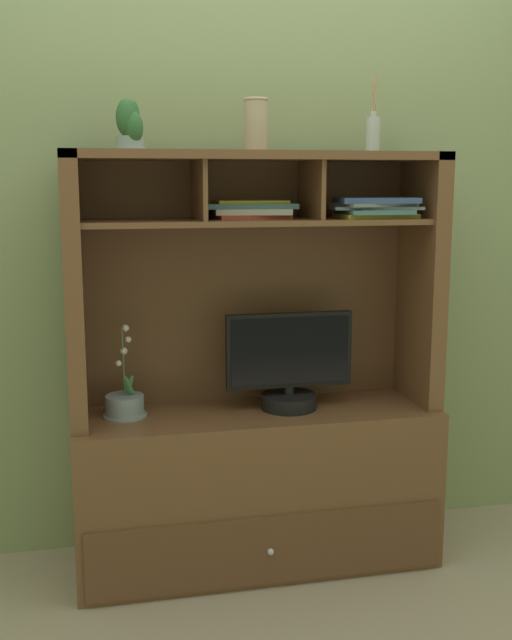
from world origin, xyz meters
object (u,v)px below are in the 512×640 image
at_px(diffuser_bottle, 373,133).
at_px(tv_monitor, 289,368).
at_px(potted_succulent, 130,126).
at_px(potted_orchid, 125,404).
at_px(magazine_stack_centre, 375,208).
at_px(ceramic_vase, 256,125).
at_px(media_console, 256,442).
at_px(magazine_stack_left, 250,209).

bearing_deg(diffuser_bottle, tv_monitor, -175.86).
bearing_deg(potted_succulent, potted_orchid, 156.08).
bearing_deg(potted_succulent, diffuser_bottle, 0.56).
xyz_separation_m(magazine_stack_centre, ceramic_vase, (-0.43, 0.05, 0.29)).
relative_size(tv_monitor, ceramic_vase, 2.59).
bearing_deg(potted_orchid, magazine_stack_centre, -4.29).
height_order(potted_orchid, ceramic_vase, ceramic_vase).
distance_m(magazine_stack_centre, ceramic_vase, 0.52).
height_order(potted_orchid, potted_succulent, potted_succulent).
xyz_separation_m(tv_monitor, diffuser_bottle, (0.31, 0.02, 0.85)).
bearing_deg(media_console, magazine_stack_centre, -7.53).
height_order(tv_monitor, magazine_stack_centre, magazine_stack_centre).
distance_m(media_console, magazine_stack_left, 0.86).
relative_size(media_console, diffuser_bottle, 5.79).
xyz_separation_m(tv_monitor, ceramic_vase, (-0.12, 0.01, 0.87)).
bearing_deg(ceramic_vase, tv_monitor, -6.94).
distance_m(media_console, potted_succulent, 1.22).
height_order(media_console, magazine_stack_centre, media_console).
height_order(magazine_stack_left, potted_succulent, potted_succulent).
bearing_deg(tv_monitor, magazine_stack_centre, -6.33).
height_order(potted_orchid, magazine_stack_left, magazine_stack_left).
distance_m(magazine_stack_centre, potted_succulent, 0.90).
xyz_separation_m(potted_orchid, magazine_stack_centre, (0.90, -0.07, 0.69)).
distance_m(magazine_stack_left, ceramic_vase, 0.29).
distance_m(potted_orchid, magazine_stack_left, 0.83).
bearing_deg(magazine_stack_left, tv_monitor, -19.54).
height_order(magazine_stack_left, ceramic_vase, ceramic_vase).
bearing_deg(magazine_stack_centre, potted_orchid, 175.71).
relative_size(media_console, potted_succulent, 9.15).
bearing_deg(magazine_stack_left, potted_orchid, -178.26).
relative_size(tv_monitor, potted_orchid, 1.42).
xyz_separation_m(media_console, magazine_stack_left, (-0.01, 0.03, 0.86)).
bearing_deg(ceramic_vase, magazine_stack_left, 112.93).
xyz_separation_m(magazine_stack_centre, potted_succulent, (-0.86, 0.05, 0.27)).
bearing_deg(magazine_stack_left, media_console, -61.19).
height_order(diffuser_bottle, ceramic_vase, diffuser_bottle).
bearing_deg(magazine_stack_centre, media_console, 172.47).
bearing_deg(tv_monitor, ceramic_vase, 173.06).
bearing_deg(tv_monitor, magazine_stack_left, 160.46).
relative_size(potted_orchid, magazine_stack_centre, 0.99).
distance_m(potted_succulent, ceramic_vase, 0.43).
xyz_separation_m(tv_monitor, magazine_stack_left, (-0.14, 0.05, 0.58)).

